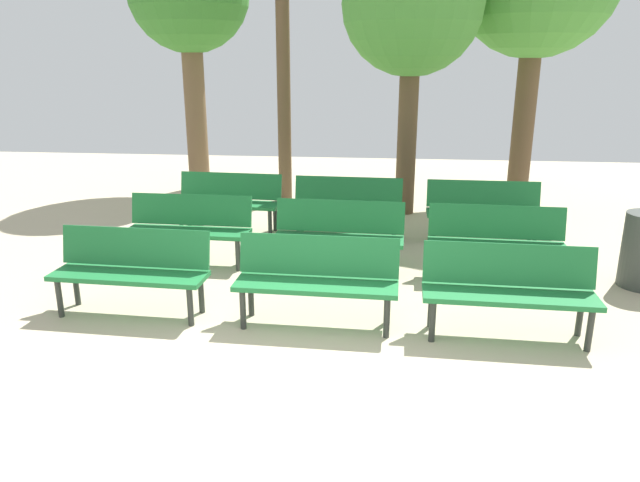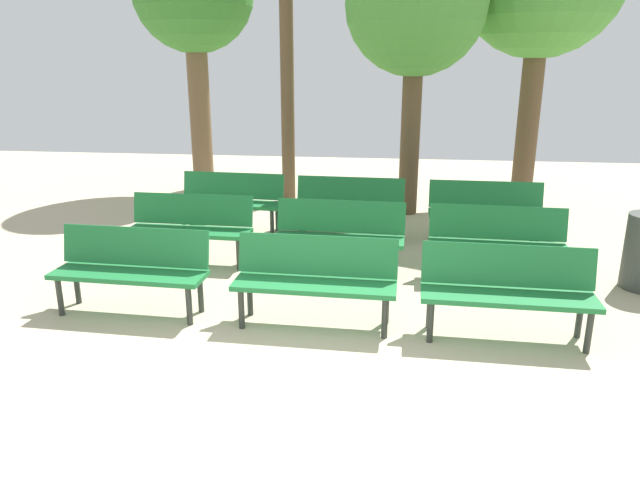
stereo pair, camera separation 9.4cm
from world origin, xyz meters
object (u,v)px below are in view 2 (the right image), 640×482
tree_0 (416,7)px  bench_r1_c1 (339,232)px  bench_r2_c0 (231,198)px  bench_r2_c1 (349,203)px  bench_r0_c1 (316,276)px  bench_r0_c0 (131,265)px  bench_r0_c2 (507,287)px  bench_r1_c0 (190,224)px  tree_1 (288,104)px  bench_r1_c2 (497,239)px  bench_r2_c2 (486,208)px

tree_0 → bench_r1_c1: bearing=-106.3°
bench_r2_c0 → bench_r2_c1: bearing=-0.8°
bench_r0_c1 → bench_r1_c1: (0.09, 1.55, 0.00)m
bench_r0_c0 → bench_r2_c0: bearing=88.6°
bench_r1_c1 → bench_r0_c2: bearing=-41.0°
bench_r0_c2 → bench_r2_c0: bearing=139.0°
bench_r2_c0 → tree_0: size_ratio=0.36×
bench_r0_c1 → bench_r1_c0: size_ratio=1.00×
tree_1 → bench_r1_c2: bearing=-50.3°
bench_r2_c1 → bench_r2_c2: (1.96, -0.06, 0.00)m
bench_r0_c0 → bench_r2_c1: 3.64m
bench_r2_c1 → tree_1: (-1.31, 2.25, 1.27)m
bench_r2_c1 → tree_0: tree_0 is taller
bench_r1_c2 → tree_0: tree_0 is taller
bench_r2_c1 → tree_0: 3.34m
bench_r0_c1 → bench_r2_c1: same height
bench_r0_c1 → bench_r2_c0: (-1.73, 3.20, 0.00)m
bench_r0_c2 → tree_0: bearing=101.9°
bench_r0_c2 → bench_r1_c1: 2.38m
bench_r0_c1 → bench_r1_c0: (-1.85, 1.67, 0.00)m
bench_r0_c0 → bench_r2_c2: (3.99, 2.95, 0.00)m
bench_r1_c1 → bench_r2_c0: size_ratio=1.00×
bench_r0_c0 → bench_r1_c2: bearing=22.4°
bench_r0_c2 → bench_r1_c0: 4.07m
bench_r0_c1 → bench_r2_c1: size_ratio=1.00×
bench_r0_c0 → bench_r0_c1: same height
bench_r1_c0 → bench_r1_c1: size_ratio=1.00×
bench_r0_c1 → tree_0: (0.99, 4.61, 2.83)m
bench_r2_c0 → tree_1: size_ratio=0.46×
bench_r2_c1 → tree_0: size_ratio=0.36×
bench_r0_c2 → tree_1: 6.33m
bench_r0_c2 → bench_r2_c1: 3.59m
bench_r0_c0 → bench_r0_c2: size_ratio=1.00×
bench_r0_c0 → bench_r2_c1: same height
bench_r0_c2 → bench_r2_c2: bearing=87.5°
bench_r1_c0 → bench_r2_c0: same height
bench_r1_c0 → bench_r1_c2: (3.83, -0.17, 0.00)m
bench_r1_c2 → bench_r2_c1: same height
bench_r0_c1 → tree_1: 5.61m
bench_r0_c0 → bench_r2_c1: size_ratio=1.00×
bench_r0_c2 → bench_r2_c2: 3.10m
bench_r2_c0 → bench_r2_c1: 1.83m
bench_r2_c2 → tree_1: bearing=145.5°
bench_r1_c0 → bench_r0_c2: bearing=-24.0°
bench_r1_c1 → tree_0: 4.26m
bench_r0_c2 → bench_r0_c0: bearing=179.6°
bench_r2_c2 → bench_r1_c0: bearing=-160.1°
bench_r2_c0 → tree_1: bearing=79.4°
bench_r0_c0 → bench_r0_c1: size_ratio=1.00×
tree_1 → bench_r0_c2: bearing=-60.7°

